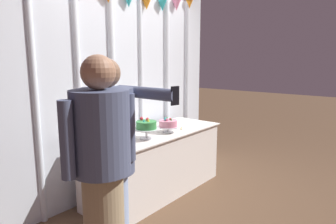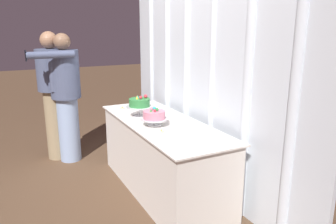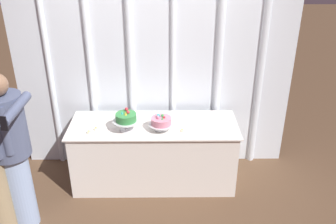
% 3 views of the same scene
% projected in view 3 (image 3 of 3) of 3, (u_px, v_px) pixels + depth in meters
% --- Properties ---
extents(ground_plane, '(24.00, 24.00, 0.00)m').
position_uv_depth(ground_plane, '(155.00, 185.00, 4.34)').
color(ground_plane, brown).
extents(draped_curtain, '(3.29, 0.15, 2.86)m').
position_uv_depth(draped_curtain, '(156.00, 51.00, 4.19)').
color(draped_curtain, silver).
rests_on(draped_curtain, ground_plane).
extents(cake_table, '(1.89, 0.70, 0.77)m').
position_uv_depth(cake_table, '(154.00, 153.00, 4.26)').
color(cake_table, white).
rests_on(cake_table, ground_plane).
extents(cake_display_nearleft, '(0.29, 0.29, 0.24)m').
position_uv_depth(cake_display_nearleft, '(126.00, 118.00, 3.91)').
color(cake_display_nearleft, silver).
rests_on(cake_display_nearleft, cake_table).
extents(cake_display_nearright, '(0.27, 0.27, 0.19)m').
position_uv_depth(cake_display_nearright, '(161.00, 122.00, 3.93)').
color(cake_display_nearright, silver).
rests_on(cake_display_nearright, cake_table).
extents(tealight_far_left, '(0.05, 0.05, 0.03)m').
position_uv_depth(tealight_far_left, '(89.00, 132.00, 3.91)').
color(tealight_far_left, beige).
rests_on(tealight_far_left, cake_table).
extents(tealight_near_left, '(0.05, 0.05, 0.04)m').
position_uv_depth(tealight_near_left, '(96.00, 129.00, 3.97)').
color(tealight_near_left, beige).
rests_on(tealight_near_left, cake_table).
extents(tealight_near_right, '(0.04, 0.04, 0.03)m').
position_uv_depth(tealight_near_right, '(182.00, 131.00, 3.94)').
color(tealight_near_right, beige).
rests_on(tealight_near_right, cake_table).
extents(guest_girl_blue_dress, '(0.50, 0.69, 1.64)m').
position_uv_depth(guest_girl_blue_dress, '(10.00, 150.00, 3.37)').
color(guest_girl_blue_dress, '#93ADD6').
rests_on(guest_girl_blue_dress, ground_plane).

